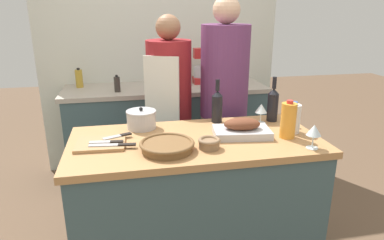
% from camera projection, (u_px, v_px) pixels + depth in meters
% --- Properties ---
extents(kitchen_island, '(1.45, 0.70, 0.91)m').
position_uv_depth(kitchen_island, '(195.00, 207.00, 2.13)').
color(kitchen_island, '#3D565B').
rests_on(kitchen_island, ground_plane).
extents(back_counter, '(1.92, 0.60, 0.92)m').
position_uv_depth(back_counter, '(167.00, 131.00, 3.42)').
color(back_counter, '#3D565B').
rests_on(back_counter, ground_plane).
extents(back_wall, '(2.42, 0.10, 2.55)m').
position_uv_depth(back_wall, '(160.00, 45.00, 3.49)').
color(back_wall, silver).
rests_on(back_wall, ground_plane).
extents(roasting_pan, '(0.35, 0.24, 0.11)m').
position_uv_depth(roasting_pan, '(242.00, 129.00, 2.02)').
color(roasting_pan, '#BCBCC1').
rests_on(roasting_pan, kitchen_island).
extents(wicker_basket, '(0.29, 0.29, 0.05)m').
position_uv_depth(wicker_basket, '(167.00, 146.00, 1.81)').
color(wicker_basket, brown).
rests_on(wicker_basket, kitchen_island).
extents(cutting_board, '(0.28, 0.23, 0.02)m').
position_uv_depth(cutting_board, '(101.00, 144.00, 1.89)').
color(cutting_board, '#AD7F51').
rests_on(cutting_board, kitchen_island).
extents(stock_pot, '(0.19, 0.19, 0.14)m').
position_uv_depth(stock_pot, '(141.00, 119.00, 2.15)').
color(stock_pot, '#B7B7BC').
rests_on(stock_pot, kitchen_island).
extents(mixing_bowl, '(0.12, 0.12, 0.06)m').
position_uv_depth(mixing_bowl, '(209.00, 143.00, 1.84)').
color(mixing_bowl, '#846647').
rests_on(mixing_bowl, kitchen_island).
extents(juice_jug, '(0.09, 0.09, 0.22)m').
position_uv_depth(juice_jug, '(288.00, 120.00, 1.98)').
color(juice_jug, orange).
rests_on(juice_jug, kitchen_island).
extents(milk_jug, '(0.08, 0.08, 0.19)m').
position_uv_depth(milk_jug, '(293.00, 118.00, 2.07)').
color(milk_jug, white).
rests_on(milk_jug, kitchen_island).
extents(wine_bottle_green, '(0.07, 0.07, 0.30)m').
position_uv_depth(wine_bottle_green, '(273.00, 104.00, 2.27)').
color(wine_bottle_green, black).
rests_on(wine_bottle_green, kitchen_island).
extents(wine_bottle_dark, '(0.07, 0.07, 0.29)m').
position_uv_depth(wine_bottle_dark, '(217.00, 106.00, 2.24)').
color(wine_bottle_dark, black).
rests_on(wine_bottle_dark, kitchen_island).
extents(wine_glass_left, '(0.08, 0.08, 0.13)m').
position_uv_depth(wine_glass_left, '(261.00, 109.00, 2.23)').
color(wine_glass_left, silver).
rests_on(wine_glass_left, kitchen_island).
extents(wine_glass_right, '(0.08, 0.08, 0.13)m').
position_uv_depth(wine_glass_right, '(314.00, 131.00, 1.82)').
color(wine_glass_right, silver).
rests_on(wine_glass_right, kitchen_island).
extents(knife_chef, '(0.25, 0.06, 0.01)m').
position_uv_depth(knife_chef, '(114.00, 145.00, 1.84)').
color(knife_chef, '#B7B7BC').
rests_on(knife_chef, cutting_board).
extents(knife_paring, '(0.17, 0.09, 0.01)m').
position_uv_depth(knife_paring, '(118.00, 136.00, 1.97)').
color(knife_paring, '#B7B7BC').
rests_on(knife_paring, cutting_board).
extents(knife_bread, '(0.19, 0.05, 0.01)m').
position_uv_depth(knife_bread, '(107.00, 142.00, 1.88)').
color(knife_bread, '#B7B7BC').
rests_on(knife_bread, cutting_board).
extents(stand_mixer, '(0.18, 0.14, 0.35)m').
position_uv_depth(stand_mixer, '(202.00, 69.00, 3.37)').
color(stand_mixer, '#B22323').
rests_on(stand_mixer, back_counter).
extents(condiment_bottle_tall, '(0.07, 0.07, 0.18)m').
position_uv_depth(condiment_bottle_tall, '(79.00, 78.00, 3.22)').
color(condiment_bottle_tall, '#B28E2D').
rests_on(condiment_bottle_tall, back_counter).
extents(condiment_bottle_short, '(0.06, 0.06, 0.14)m').
position_uv_depth(condiment_bottle_short, '(184.00, 77.00, 3.39)').
color(condiment_bottle_short, '#332D28').
rests_on(condiment_bottle_short, back_counter).
extents(condiment_bottle_extra, '(0.05, 0.05, 0.15)m').
position_uv_depth(condiment_bottle_extra, '(117.00, 84.00, 3.05)').
color(condiment_bottle_extra, '#332D28').
rests_on(condiment_bottle_extra, back_counter).
extents(person_cook_aproned, '(0.37, 0.38, 1.60)m').
position_uv_depth(person_cook_aproned, '(170.00, 109.00, 2.69)').
color(person_cook_aproned, beige).
rests_on(person_cook_aproned, ground_plane).
extents(person_cook_guest, '(0.37, 0.37, 1.72)m').
position_uv_depth(person_cook_guest, '(224.00, 100.00, 2.67)').
color(person_cook_guest, beige).
rests_on(person_cook_guest, ground_plane).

